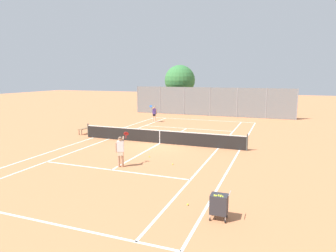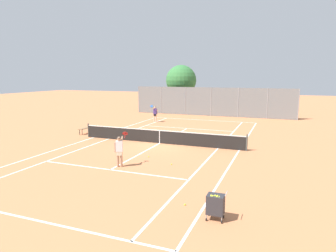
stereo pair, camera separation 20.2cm
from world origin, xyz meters
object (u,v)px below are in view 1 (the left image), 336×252
tree_behind_left (180,81)px  loose_tennis_ball_4 (196,134)px  tennis_net (160,136)px  ball_cart (219,204)px  player_near_side (121,149)px  courtside_bench (85,129)px  loose_tennis_ball_2 (222,132)px  loose_tennis_ball_1 (173,164)px  loose_tennis_ball_0 (188,204)px  loose_tennis_ball_3 (149,157)px  player_far_left (154,113)px

tree_behind_left → loose_tennis_ball_4: bearing=-67.1°
tennis_net → tree_behind_left: tree_behind_left is taller
loose_tennis_ball_4 → tree_behind_left: size_ratio=0.01×
ball_cart → player_near_side: 7.11m
ball_cart → player_near_side: bearing=146.3°
ball_cart → courtside_bench: 17.05m
tennis_net → loose_tennis_ball_2: (3.32, 5.58, -0.48)m
loose_tennis_ball_1 → courtside_bench: size_ratio=0.04×
loose_tennis_ball_1 → loose_tennis_ball_0: bearing=-63.8°
loose_tennis_ball_4 → courtside_bench: courtside_bench is taller
ball_cart → loose_tennis_ball_2: bearing=100.2°
tennis_net → loose_tennis_ball_1: size_ratio=181.82×
courtside_bench → loose_tennis_ball_3: bearing=-31.0°
ball_cart → loose_tennis_ball_0: (-1.27, 0.66, -0.50)m
ball_cart → loose_tennis_ball_3: size_ratio=14.58×
tennis_net → courtside_bench: tennis_net is taller
tennis_net → ball_cart: 11.44m
tennis_net → loose_tennis_ball_2: bearing=59.3°
loose_tennis_ball_2 → loose_tennis_ball_3: 9.48m
loose_tennis_ball_2 → player_near_side: bearing=-105.5°
loose_tennis_ball_2 → tree_behind_left: size_ratio=0.01×
loose_tennis_ball_1 → courtside_bench: 11.19m
player_far_left → loose_tennis_ball_1: 15.03m
loose_tennis_ball_3 → tree_behind_left: (-5.59, 22.51, 3.94)m
loose_tennis_ball_4 → courtside_bench: (-8.60, -2.82, 0.38)m
player_far_left → loose_tennis_ball_2: bearing=-23.6°
loose_tennis_ball_3 → tree_behind_left: tree_behind_left is taller
loose_tennis_ball_2 → loose_tennis_ball_3: (-2.53, -9.14, 0.00)m
player_near_side → loose_tennis_ball_4: size_ratio=26.88×
player_near_side → loose_tennis_ball_3: 2.46m
loose_tennis_ball_2 → loose_tennis_ball_3: bearing=-105.4°
loose_tennis_ball_3 → tree_behind_left: bearing=103.9°
tennis_net → loose_tennis_ball_4: size_ratio=181.82×
loose_tennis_ball_1 → loose_tennis_ball_2: (0.74, 10.07, 0.00)m
player_near_side → loose_tennis_ball_4: player_near_side is taller
loose_tennis_ball_4 → tennis_net: bearing=-111.0°
ball_cart → loose_tennis_ball_4: ball_cart is taller
player_near_side → loose_tennis_ball_0: player_near_side is taller
tennis_net → loose_tennis_ball_0: tennis_net is taller
player_near_side → tree_behind_left: bearing=101.3°
loose_tennis_ball_1 → loose_tennis_ball_3: size_ratio=1.00×
player_near_side → player_far_left: same height
tennis_net → loose_tennis_ball_1: tennis_net is taller
player_far_left → loose_tennis_ball_2: player_far_left is taller
player_near_side → loose_tennis_ball_2: bearing=74.5°
player_near_side → courtside_bench: player_near_side is taller
player_near_side → loose_tennis_ball_4: (1.36, 9.74, -0.89)m
ball_cart → player_far_left: 21.25m
loose_tennis_ball_1 → tree_behind_left: size_ratio=0.01×
loose_tennis_ball_3 → courtside_bench: 9.18m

